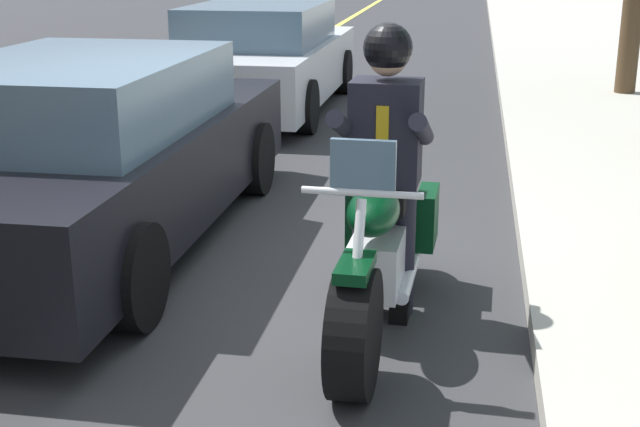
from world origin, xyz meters
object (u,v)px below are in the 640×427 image
at_px(motorcycle_main, 379,253).
at_px(car_silver, 262,58).
at_px(rider_main, 385,147).
at_px(car_dark, 91,153).

bearing_deg(motorcycle_main, car_silver, -160.99).
relative_size(motorcycle_main, car_silver, 0.48).
xyz_separation_m(rider_main, car_dark, (-0.93, -2.24, -0.35)).
bearing_deg(rider_main, motorcycle_main, -0.94).
distance_m(motorcycle_main, car_silver, 6.97).
bearing_deg(car_silver, rider_main, 19.56).
distance_m(motorcycle_main, car_dark, 2.51).
bearing_deg(rider_main, car_dark, -112.48).
height_order(car_silver, car_dark, same).
bearing_deg(motorcycle_main, car_dark, -116.51).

